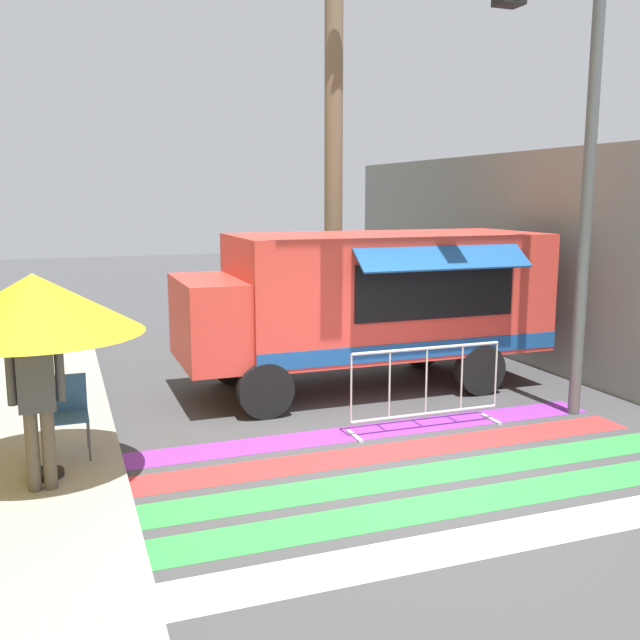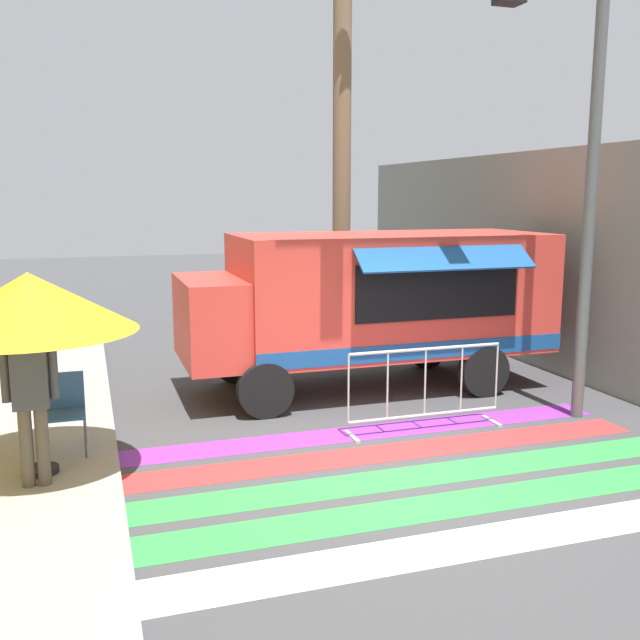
% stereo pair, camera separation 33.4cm
% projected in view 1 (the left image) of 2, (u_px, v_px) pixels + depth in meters
% --- Properties ---
extents(ground_plane, '(60.00, 60.00, 0.00)m').
position_uv_depth(ground_plane, '(419.00, 466.00, 8.01)').
color(ground_plane, '#424244').
extents(concrete_wall_right, '(0.20, 16.00, 3.78)m').
position_uv_depth(concrete_wall_right, '(563.00, 263.00, 11.90)').
color(concrete_wall_right, gray).
rests_on(concrete_wall_right, ground_plane).
extents(crosswalk_painted, '(6.40, 3.60, 0.01)m').
position_uv_depth(crosswalk_painted, '(429.00, 474.00, 7.78)').
color(crosswalk_painted, white).
rests_on(crosswalk_painted, ground_plane).
extents(food_truck, '(5.66, 2.56, 2.42)m').
position_uv_depth(food_truck, '(361.00, 298.00, 11.02)').
color(food_truck, '#D13D33').
rests_on(food_truck, ground_plane).
extents(traffic_signal_pole, '(4.09, 0.29, 6.69)m').
position_uv_depth(traffic_signal_pole, '(514.00, 51.00, 8.69)').
color(traffic_signal_pole, '#515456').
rests_on(traffic_signal_pole, ground_plane).
extents(patio_umbrella, '(2.14, 2.14, 2.11)m').
position_uv_depth(patio_umbrella, '(34.00, 304.00, 7.05)').
color(patio_umbrella, black).
rests_on(patio_umbrella, sidewalk_left).
extents(folding_chair, '(0.48, 0.48, 0.88)m').
position_uv_depth(folding_chair, '(65.00, 408.00, 7.93)').
color(folding_chair, '#4C4C51').
rests_on(folding_chair, sidewalk_left).
extents(vendor_person, '(0.53, 0.23, 1.71)m').
position_uv_depth(vendor_person, '(37.00, 394.00, 6.88)').
color(vendor_person, brown).
rests_on(vendor_person, sidewalk_left).
extents(barricade_front, '(2.13, 0.44, 1.09)m').
position_uv_depth(barricade_front, '(426.00, 388.00, 9.22)').
color(barricade_front, '#B7BABF').
rests_on(barricade_front, ground_plane).
extents(palm_tree, '(2.19, 2.26, 7.87)m').
position_uv_depth(palm_tree, '(334.00, 65.00, 13.48)').
color(palm_tree, '#7A664C').
rests_on(palm_tree, ground_plane).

